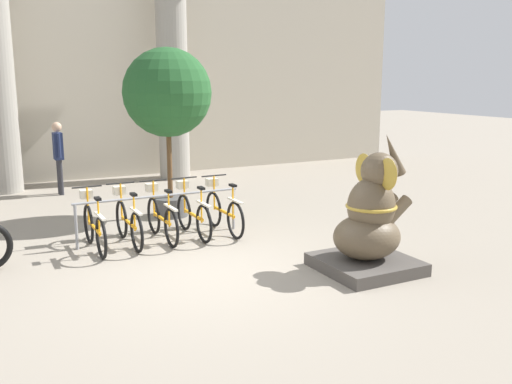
{
  "coord_description": "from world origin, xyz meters",
  "views": [
    {
      "loc": [
        -2.97,
        -7.23,
        2.74
      ],
      "look_at": [
        0.97,
        0.4,
        1.0
      ],
      "focal_mm": 40.0,
      "sensor_mm": 36.0,
      "label": 1
    }
  ],
  "objects_px": {
    "bicycle_2": "(161,217)",
    "bicycle_3": "(193,214)",
    "bicycle_4": "(223,210)",
    "elephant_statue": "(370,225)",
    "person_pedestrian": "(58,151)",
    "potted_tree": "(168,97)",
    "bicycle_0": "(94,226)",
    "bicycle_1": "(128,221)"
  },
  "relations": [
    {
      "from": "bicycle_0",
      "to": "bicycle_2",
      "type": "height_order",
      "value": "same"
    },
    {
      "from": "person_pedestrian",
      "to": "potted_tree",
      "type": "bearing_deg",
      "value": -63.4
    },
    {
      "from": "bicycle_4",
      "to": "potted_tree",
      "type": "bearing_deg",
      "value": 105.43
    },
    {
      "from": "bicycle_1",
      "to": "bicycle_2",
      "type": "distance_m",
      "value": 0.57
    },
    {
      "from": "bicycle_2",
      "to": "bicycle_3",
      "type": "xyz_separation_m",
      "value": [
        0.57,
        0.0,
        0.0
      ]
    },
    {
      "from": "bicycle_0",
      "to": "bicycle_3",
      "type": "distance_m",
      "value": 1.71
    },
    {
      "from": "bicycle_1",
      "to": "bicycle_4",
      "type": "xyz_separation_m",
      "value": [
        1.71,
        -0.03,
        0.0
      ]
    },
    {
      "from": "bicycle_1",
      "to": "elephant_statue",
      "type": "xyz_separation_m",
      "value": [
        2.74,
        -2.86,
        0.27
      ]
    },
    {
      "from": "bicycle_4",
      "to": "bicycle_3",
      "type": "bearing_deg",
      "value": 177.61
    },
    {
      "from": "elephant_statue",
      "to": "potted_tree",
      "type": "xyz_separation_m",
      "value": [
        -1.47,
        4.43,
        1.7
      ]
    },
    {
      "from": "bicycle_2",
      "to": "person_pedestrian",
      "type": "bearing_deg",
      "value": 100.85
    },
    {
      "from": "bicycle_3",
      "to": "bicycle_0",
      "type": "bearing_deg",
      "value": -177.8
    },
    {
      "from": "bicycle_4",
      "to": "person_pedestrian",
      "type": "distance_m",
      "value": 5.3
    },
    {
      "from": "bicycle_3",
      "to": "bicycle_1",
      "type": "bearing_deg",
      "value": 179.93
    },
    {
      "from": "bicycle_1",
      "to": "person_pedestrian",
      "type": "height_order",
      "value": "person_pedestrian"
    },
    {
      "from": "elephant_statue",
      "to": "person_pedestrian",
      "type": "distance_m",
      "value": 8.28
    },
    {
      "from": "bicycle_2",
      "to": "potted_tree",
      "type": "xyz_separation_m",
      "value": [
        0.7,
        1.57,
        1.97
      ]
    },
    {
      "from": "bicycle_1",
      "to": "bicycle_3",
      "type": "xyz_separation_m",
      "value": [
        1.14,
        -0.0,
        0.0
      ]
    },
    {
      "from": "bicycle_3",
      "to": "bicycle_4",
      "type": "bearing_deg",
      "value": -2.39
    },
    {
      "from": "bicycle_0",
      "to": "person_pedestrian",
      "type": "distance_m",
      "value": 4.92
    },
    {
      "from": "elephant_statue",
      "to": "person_pedestrian",
      "type": "xyz_separation_m",
      "value": [
        -3.09,
        7.67,
        0.36
      ]
    },
    {
      "from": "bicycle_0",
      "to": "person_pedestrian",
      "type": "height_order",
      "value": "person_pedestrian"
    },
    {
      "from": "potted_tree",
      "to": "bicycle_4",
      "type": "bearing_deg",
      "value": -74.57
    },
    {
      "from": "bicycle_2",
      "to": "bicycle_4",
      "type": "bearing_deg",
      "value": -1.05
    },
    {
      "from": "bicycle_0",
      "to": "elephant_statue",
      "type": "distance_m",
      "value": 4.34
    },
    {
      "from": "elephant_statue",
      "to": "person_pedestrian",
      "type": "relative_size",
      "value": 1.17
    },
    {
      "from": "bicycle_4",
      "to": "elephant_statue",
      "type": "xyz_separation_m",
      "value": [
        1.03,
        -2.83,
        0.27
      ]
    },
    {
      "from": "bicycle_4",
      "to": "potted_tree",
      "type": "relative_size",
      "value": 0.49
    },
    {
      "from": "bicycle_0",
      "to": "elephant_statue",
      "type": "relative_size",
      "value": 0.81
    },
    {
      "from": "bicycle_0",
      "to": "bicycle_2",
      "type": "relative_size",
      "value": 1.0
    },
    {
      "from": "bicycle_1",
      "to": "bicycle_3",
      "type": "bearing_deg",
      "value": -0.07
    },
    {
      "from": "bicycle_1",
      "to": "elephant_statue",
      "type": "distance_m",
      "value": 3.97
    },
    {
      "from": "bicycle_2",
      "to": "bicycle_3",
      "type": "height_order",
      "value": "same"
    },
    {
      "from": "bicycle_2",
      "to": "bicycle_3",
      "type": "relative_size",
      "value": 1.0
    },
    {
      "from": "bicycle_0",
      "to": "bicycle_4",
      "type": "relative_size",
      "value": 1.0
    },
    {
      "from": "elephant_statue",
      "to": "person_pedestrian",
      "type": "bearing_deg",
      "value": 111.97
    },
    {
      "from": "bicycle_0",
      "to": "person_pedestrian",
      "type": "bearing_deg",
      "value": 87.43
    },
    {
      "from": "bicycle_0",
      "to": "bicycle_4",
      "type": "bearing_deg",
      "value": 1.06
    },
    {
      "from": "potted_tree",
      "to": "bicycle_0",
      "type": "bearing_deg",
      "value": -138.42
    },
    {
      "from": "bicycle_0",
      "to": "potted_tree",
      "type": "distance_m",
      "value": 3.16
    },
    {
      "from": "bicycle_1",
      "to": "bicycle_3",
      "type": "height_order",
      "value": "same"
    },
    {
      "from": "bicycle_1",
      "to": "bicycle_4",
      "type": "bearing_deg",
      "value": -0.84
    }
  ]
}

